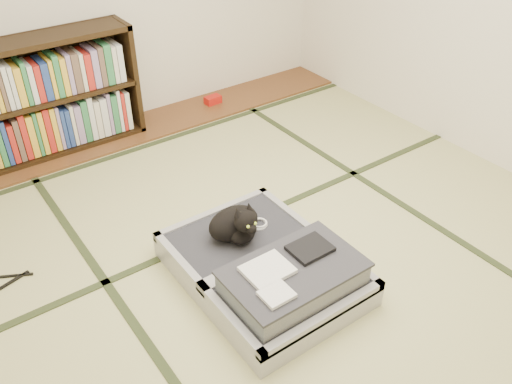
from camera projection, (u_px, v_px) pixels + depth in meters
floor at (282, 253)px, 3.38m from camera, size 4.50×4.50×0.00m
wood_strip at (141, 128)px, 4.71m from camera, size 4.00×0.50×0.02m
red_item at (213, 100)px, 5.06m from camera, size 0.15×0.10×0.07m
room_shell at (291, 20)px, 2.54m from camera, size 4.50×4.50×4.50m
tatami_borders at (238, 214)px, 3.71m from camera, size 4.00×4.50×0.01m
bookcase at (45, 99)px, 4.16m from camera, size 1.44×0.33×0.93m
suitcase at (268, 270)px, 3.10m from camera, size 0.84×1.11×0.33m
cat at (236, 224)px, 3.19m from camera, size 0.37×0.37×0.30m
cable_coil at (259, 224)px, 3.35m from camera, size 0.12×0.12×0.03m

